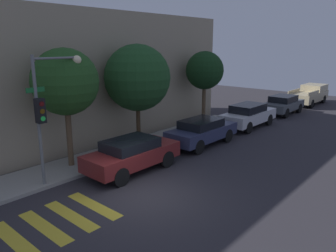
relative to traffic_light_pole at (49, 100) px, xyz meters
The scene contains 13 objects.
ground_plane 5.01m from the traffic_light_pole, 65.17° to the right, with size 60.00×60.00×0.00m, color #2D2B30.
sidewalk 3.78m from the traffic_light_pole, 32.86° to the left, with size 26.00×2.35×0.14m, color gray.
building_row 5.80m from the traffic_light_pole, 74.40° to the left, with size 26.00×6.00×7.13m, color gray.
crosswalk 4.47m from the traffic_light_pole, 119.28° to the right, with size 3.18×2.60×0.00m.
traffic_light_pole is the anchor object (origin of this frame).
sedan_near_corner 4.08m from the traffic_light_pole, 23.49° to the right, with size 4.37×1.76×1.47m.
sedan_middle 8.54m from the traffic_light_pole, ahead, with size 4.45×1.79×1.45m.
sedan_far_end 13.59m from the traffic_light_pole, ahead, with size 4.70×1.77×1.56m.
sedan_tail_of_row 19.20m from the traffic_light_pole, ahead, with size 4.26×1.80×1.48m.
pickup_truck 25.10m from the traffic_light_pole, ahead, with size 5.30×1.97×1.70m.
tree_near_corner 1.84m from the traffic_light_pole, 38.07° to the left, with size 2.83×2.83×5.26m.
tree_midblock 5.67m from the traffic_light_pole, 11.17° to the left, with size 3.42×3.42×5.42m.
tree_far_end 11.57m from the traffic_light_pole, ahead, with size 2.45×2.45×4.97m.
Camera 1 is at (-7.63, -7.89, 5.40)m, focal length 35.00 mm.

